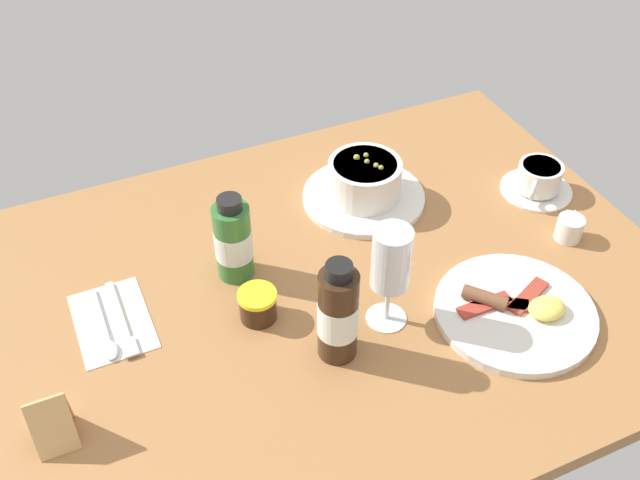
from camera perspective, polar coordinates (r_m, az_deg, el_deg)
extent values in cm
cube|color=#9E6B3D|center=(121.74, 1.17, -3.90)|extent=(110.00, 84.00, 3.00)
cylinder|color=silver|center=(136.72, 3.37, 3.33)|extent=(22.51, 22.51, 1.20)
cylinder|color=silver|center=(134.19, 3.44, 4.70)|extent=(13.32, 13.32, 7.03)
cylinder|color=beige|center=(132.56, 3.49, 5.63)|extent=(11.46, 11.46, 1.60)
sphere|color=#959C41|center=(132.37, 3.64, 6.05)|extent=(0.96, 0.96, 0.96)
sphere|color=#959C41|center=(131.09, 4.73, 5.57)|extent=(0.92, 0.92, 0.92)
sphere|color=#959C41|center=(133.93, 3.57, 6.53)|extent=(0.96, 0.96, 0.96)
sphere|color=#959C41|center=(131.56, 4.34, 5.75)|extent=(0.96, 0.96, 0.96)
sphere|color=#959C41|center=(133.28, 2.84, 6.37)|extent=(1.17, 1.17, 1.17)
cube|color=silver|center=(119.36, -15.70, -6.02)|extent=(11.18, 16.30, 0.30)
cube|color=silver|center=(119.79, -15.28, -5.41)|extent=(1.27, 14.01, 0.50)
cube|color=silver|center=(114.47, -14.43, -8.07)|extent=(2.22, 3.61, 0.40)
cube|color=silver|center=(119.75, -16.58, -5.78)|extent=(1.06, 13.00, 0.50)
ellipsoid|color=silver|center=(114.93, -15.88, -8.15)|extent=(2.40, 4.00, 0.60)
cylinder|color=silver|center=(144.42, 16.31, 3.81)|extent=(13.29, 13.29, 0.90)
cylinder|color=silver|center=(142.71, 16.54, 4.73)|extent=(8.09, 8.09, 4.94)
cylinder|color=#3A230F|center=(141.58, 16.69, 5.36)|extent=(6.88, 6.88, 1.00)
torus|color=silver|center=(138.49, 16.12, 3.67)|extent=(3.23, 2.97, 3.60)
cylinder|color=silver|center=(134.43, 18.66, 0.85)|extent=(4.59, 4.59, 4.32)
cone|color=silver|center=(135.04, 19.00, 1.89)|extent=(2.73, 2.65, 2.31)
cylinder|color=white|center=(115.84, 5.11, -5.96)|extent=(6.36, 6.36, 0.40)
cylinder|color=white|center=(113.00, 5.23, -4.65)|extent=(0.80, 0.80, 7.34)
cylinder|color=white|center=(106.83, 5.52, -1.43)|extent=(5.87, 5.87, 10.14)
cylinder|color=#F0EFB7|center=(107.88, 5.47, -2.02)|extent=(4.81, 4.81, 6.09)
cylinder|color=#371F12|center=(114.62, -4.80, -5.16)|extent=(5.78, 5.78, 4.29)
cylinder|color=yellow|center=(112.77, -4.87, -4.28)|extent=(6.06, 6.06, 0.80)
cylinder|color=#337233|center=(118.69, -6.69, -0.13)|extent=(6.02, 6.02, 13.64)
cylinder|color=silver|center=(118.87, -6.68, -0.23)|extent=(6.14, 6.14, 5.18)
cylinder|color=black|center=(113.62, -7.00, 2.79)|extent=(3.91, 3.91, 1.98)
cylinder|color=#382314|center=(105.44, 1.39, -5.84)|extent=(5.83, 5.83, 15.59)
cylinder|color=white|center=(105.67, 1.39, -5.95)|extent=(5.95, 5.95, 5.92)
cylinder|color=black|center=(99.03, 1.48, -2.39)|extent=(3.79, 3.79, 2.17)
cylinder|color=silver|center=(119.35, 14.78, -5.40)|extent=(25.09, 25.09, 1.40)
cube|color=#A33828|center=(117.86, 12.56, -4.93)|extent=(9.02, 2.49, 0.60)
cube|color=#9C3828|center=(120.91, 15.76, -4.19)|extent=(9.19, 5.90, 0.60)
cube|color=#AC3828|center=(118.78, 13.64, -4.71)|extent=(8.80, 7.04, 0.60)
cylinder|color=brown|center=(117.77, 12.59, -4.35)|extent=(6.22, 6.75, 2.20)
ellipsoid|color=#F2D859|center=(118.88, 17.08, -5.05)|extent=(6.00, 4.80, 2.40)
cube|color=tan|center=(104.08, -19.93, -13.44)|extent=(5.29, 3.06, 8.71)
cube|color=tan|center=(105.74, -20.15, -12.32)|extent=(5.29, 3.06, 8.71)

